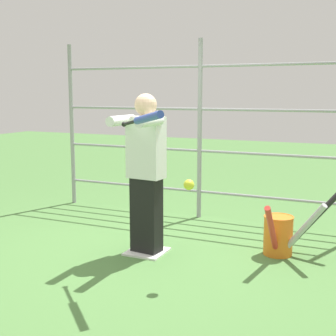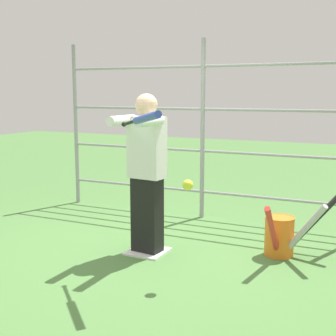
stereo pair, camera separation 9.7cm
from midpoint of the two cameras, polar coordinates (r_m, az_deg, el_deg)
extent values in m
plane|color=#4C7A3D|center=(5.14, -1.97, -10.23)|extent=(24.00, 24.00, 0.00)
cube|color=white|center=(5.13, -1.97, -10.13)|extent=(0.40, 0.40, 0.02)
cylinder|color=#939399|center=(6.32, 4.68, 4.62)|extent=(0.06, 0.06, 2.41)
cylinder|color=#939399|center=(7.33, -10.78, 5.12)|extent=(0.06, 0.06, 2.41)
cylinder|color=#939399|center=(6.45, 4.59, -2.88)|extent=(4.16, 0.04, 0.04)
cylinder|color=#939399|center=(6.35, 4.65, 2.09)|extent=(4.16, 0.04, 0.04)
cylinder|color=#939399|center=(6.31, 4.72, 7.17)|extent=(4.16, 0.04, 0.04)
cylinder|color=#939399|center=(6.31, 4.79, 12.28)|extent=(4.16, 0.04, 0.04)
cube|color=black|center=(5.01, -1.99, -5.81)|extent=(0.32, 0.22, 0.82)
cube|color=white|center=(4.88, -2.04, 2.50)|extent=(0.39, 0.25, 0.64)
sphere|color=beige|center=(4.84, -2.07, 7.70)|extent=(0.23, 0.23, 0.23)
cylinder|color=white|center=(4.56, -1.61, 5.70)|extent=(0.10, 0.45, 0.10)
cylinder|color=white|center=(4.75, -5.05, 5.81)|extent=(0.10, 0.45, 0.10)
sphere|color=black|center=(4.45, -4.77, 5.34)|extent=(0.05, 0.05, 0.05)
cylinder|color=black|center=(4.30, -4.03, 5.55)|extent=(0.27, 0.23, 0.08)
cylinder|color=#334CB2|center=(3.93, -1.91, 6.14)|extent=(0.42, 0.36, 0.14)
sphere|color=yellow|center=(4.15, 3.11, -2.07)|extent=(0.10, 0.10, 0.10)
cylinder|color=orange|center=(5.13, 13.93, -8.09)|extent=(0.30, 0.30, 0.41)
torus|color=orange|center=(5.08, 14.03, -5.85)|extent=(0.32, 0.32, 0.01)
cylinder|color=#B2B2B7|center=(4.93, 16.72, -7.33)|extent=(0.49, 0.28, 0.63)
cylinder|color=black|center=(5.14, 17.91, -6.21)|extent=(0.61, 0.25, 0.72)
cylinder|color=red|center=(4.79, 13.20, -7.63)|extent=(0.06, 0.57, 0.64)
camera|label=1|loc=(0.05, -89.39, 0.10)|focal=50.00mm
camera|label=2|loc=(0.05, 90.61, -0.10)|focal=50.00mm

